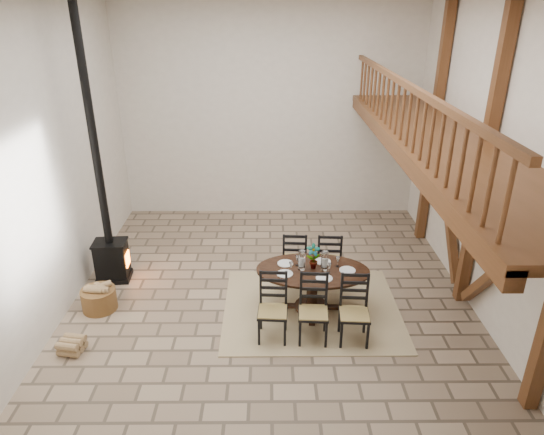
{
  "coord_description": "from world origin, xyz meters",
  "views": [
    {
      "loc": [
        -0.04,
        -7.31,
        4.87
      ],
      "look_at": [
        0.02,
        0.4,
        1.42
      ],
      "focal_mm": 32.0,
      "sensor_mm": 36.0,
      "label": 1
    }
  ],
  "objects_px": {
    "dining_table": "(312,291)",
    "log_basket": "(99,298)",
    "wood_stove": "(107,225)",
    "log_stack": "(72,345)"
  },
  "relations": [
    {
      "from": "dining_table",
      "to": "log_basket",
      "type": "height_order",
      "value": "dining_table"
    },
    {
      "from": "wood_stove",
      "to": "log_stack",
      "type": "bearing_deg",
      "value": -94.26
    },
    {
      "from": "wood_stove",
      "to": "log_basket",
      "type": "relative_size",
      "value": 8.54
    },
    {
      "from": "wood_stove",
      "to": "log_basket",
      "type": "xyz_separation_m",
      "value": [
        0.04,
        -0.99,
        -0.93
      ]
    },
    {
      "from": "wood_stove",
      "to": "dining_table",
      "type": "bearing_deg",
      "value": -20.61
    },
    {
      "from": "wood_stove",
      "to": "log_stack",
      "type": "xyz_separation_m",
      "value": [
        -0.03,
        -2.11,
        -1.02
      ]
    },
    {
      "from": "dining_table",
      "to": "wood_stove",
      "type": "relative_size",
      "value": 0.44
    },
    {
      "from": "wood_stove",
      "to": "log_basket",
      "type": "height_order",
      "value": "wood_stove"
    },
    {
      "from": "log_basket",
      "to": "log_stack",
      "type": "xyz_separation_m",
      "value": [
        -0.07,
        -1.12,
        -0.09
      ]
    },
    {
      "from": "dining_table",
      "to": "wood_stove",
      "type": "bearing_deg",
      "value": 166.57
    }
  ]
}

